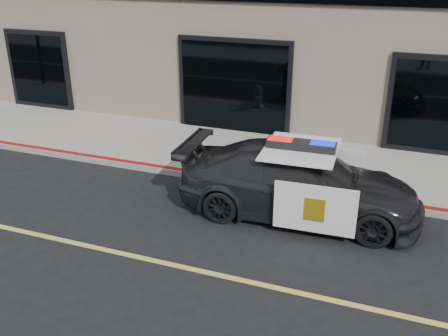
% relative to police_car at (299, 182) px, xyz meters
% --- Properties ---
extents(ground, '(120.00, 120.00, 0.00)m').
position_rel_police_car_xyz_m(ground, '(-1.95, -2.65, -0.73)').
color(ground, black).
rests_on(ground, ground).
extents(sidewalk_n, '(60.00, 3.50, 0.15)m').
position_rel_police_car_xyz_m(sidewalk_n, '(-1.95, 2.60, -0.66)').
color(sidewalk_n, gray).
rests_on(sidewalk_n, ground).
extents(police_car, '(2.54, 5.16, 1.63)m').
position_rel_police_car_xyz_m(police_car, '(0.00, 0.00, 0.00)').
color(police_car, black).
rests_on(police_car, ground).
extents(fire_hydrant, '(0.35, 0.49, 0.78)m').
position_rel_police_car_xyz_m(fire_hydrant, '(-2.96, 1.56, -0.22)').
color(fire_hydrant, beige).
rests_on(fire_hydrant, sidewalk_n).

